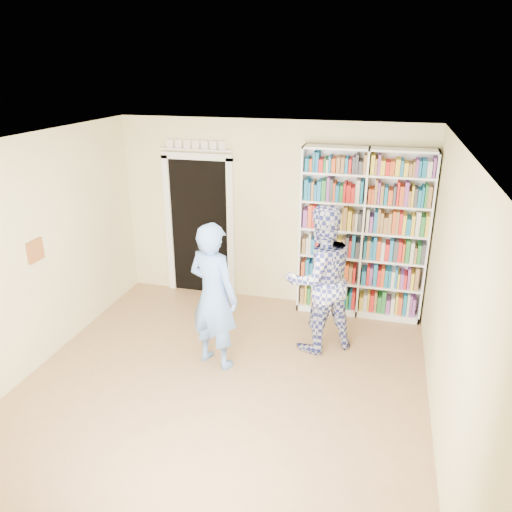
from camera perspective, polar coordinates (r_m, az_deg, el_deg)
The scene contains 11 objects.
floor at distance 5.73m, azimuth -4.38°, elevation -15.36°, with size 5.00×5.00×0.00m, color #9C704B.
ceiling at distance 4.67m, azimuth -5.31°, elevation 12.40°, with size 5.00×5.00×0.00m, color white.
wall_back at distance 7.31m, azimuth 1.64°, elevation 4.80°, with size 4.50×4.50×0.00m, color #F3E6A7.
wall_left at distance 6.13m, azimuth -25.09°, elevation -0.50°, with size 5.00×5.00×0.00m, color #F3E6A7.
wall_right at distance 4.85m, azimuth 21.34°, elevation -5.47°, with size 5.00×5.00×0.00m, color #F3E6A7.
bookshelf at distance 7.04m, azimuth 12.11°, elevation 2.47°, with size 1.74×0.33×2.39m.
doorway at distance 7.65m, azimuth -6.49°, elevation 4.09°, with size 1.10×0.08×2.43m.
wall_art at distance 6.25m, azimuth -23.89°, elevation 0.56°, with size 0.03×0.25×0.25m, color brown.
man_blue at distance 5.80m, azimuth -4.88°, elevation -4.59°, with size 0.65×0.43×1.78m, color #638EDC.
man_plaid at distance 6.15m, azimuth 7.29°, elevation -2.66°, with size 0.91×0.71×1.88m, color navy.
paper_sheet at distance 5.95m, azimuth 7.71°, elevation -2.76°, with size 0.21×0.01×0.30m, color white.
Camera 1 is at (1.57, -4.34, 3.40)m, focal length 35.00 mm.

